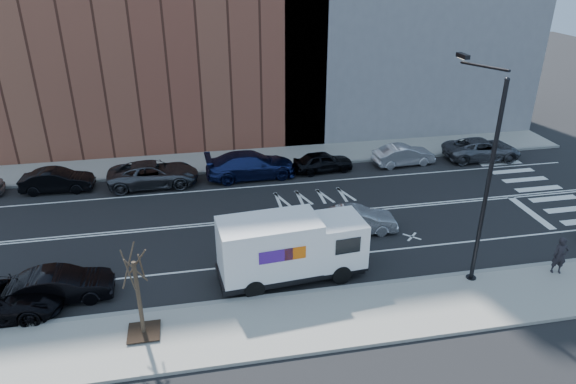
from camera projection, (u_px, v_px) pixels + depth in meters
name	position (u px, v px, depth m)	size (l,w,h in m)	color
ground	(285.00, 217.00, 28.13)	(120.00, 120.00, 0.00)	black
sidewalk_near	(326.00, 319.00, 20.29)	(44.00, 3.60, 0.15)	gray
sidewalk_far	(262.00, 158.00, 35.90)	(44.00, 3.60, 0.15)	gray
curb_near	(315.00, 292.00, 21.88)	(44.00, 0.25, 0.17)	gray
curb_far	(266.00, 168.00, 34.30)	(44.00, 0.25, 0.17)	gray
crosswalk	(546.00, 193.00, 30.86)	(3.00, 14.00, 0.01)	white
road_markings	(285.00, 217.00, 28.13)	(40.00, 8.60, 0.01)	white
streetlight	(483.00, 171.00, 21.02)	(0.44, 4.02, 9.34)	black
street_tree	(140.00, 306.00, 18.86)	(1.20, 1.20, 3.75)	black
fedex_van	(290.00, 247.00, 22.36)	(6.67, 2.77, 2.97)	black
far_parked_b	(57.00, 180.00, 30.94)	(1.46, 4.18, 1.38)	black
far_parked_c	(153.00, 174.00, 31.65)	(2.52, 5.46, 1.52)	#414247
far_parked_d	(251.00, 165.00, 32.77)	(2.34, 5.76, 1.67)	#162050
far_parked_e	(323.00, 162.00, 33.71)	(1.58, 3.92, 1.34)	black
far_parked_f	(404.00, 155.00, 34.74)	(1.46, 4.18, 1.38)	silver
far_parked_g	(482.00, 149.00, 35.66)	(2.43, 5.27, 1.46)	#505258
driving_sedan	(357.00, 220.00, 26.43)	(1.42, 4.07, 1.34)	#B6B6BB
near_parked_rear_a	(60.00, 286.00, 21.24)	(1.48, 4.24, 1.40)	black
pedestrian	(560.00, 256.00, 22.73)	(0.64, 0.42, 1.74)	black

